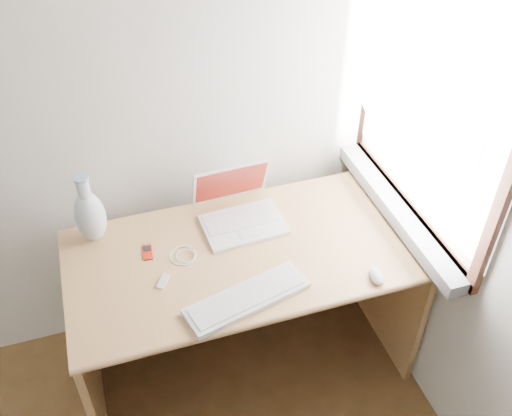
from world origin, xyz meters
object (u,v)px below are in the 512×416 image
object	(u,v)px
laptop	(240,210)
vase	(90,215)
desk	(239,273)
external_keyboard	(247,298)

from	to	relation	value
laptop	vase	distance (m)	0.60
desk	external_keyboard	bearing A→B (deg)	-100.73
laptop	external_keyboard	size ratio (longest dim) A/B	0.70
external_keyboard	desk	bearing A→B (deg)	65.75
external_keyboard	vase	distance (m)	0.71
laptop	vase	bearing A→B (deg)	170.45
laptop	external_keyboard	xyz separation A→B (m)	(-0.10, -0.43, -0.04)
desk	external_keyboard	xyz separation A→B (m)	(-0.06, -0.33, 0.22)
desk	vase	xyz separation A→B (m)	(-0.55, 0.17, 0.34)
vase	external_keyboard	bearing A→B (deg)	-45.67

